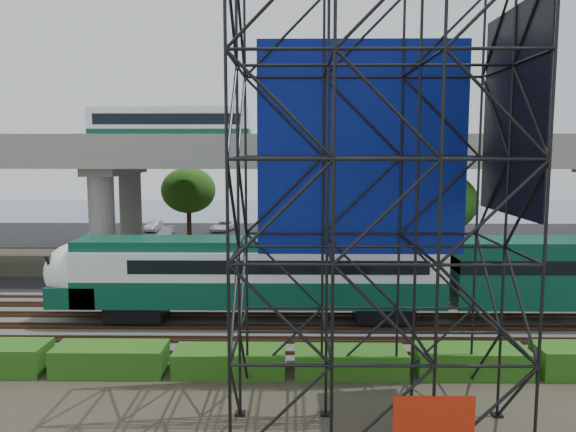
{
  "coord_description": "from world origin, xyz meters",
  "views": [
    {
      "loc": [
        3.71,
        -26.75,
        9.27
      ],
      "look_at": [
        3.29,
        6.0,
        5.38
      ],
      "focal_mm": 35.0,
      "sensor_mm": 36.0,
      "label": 1
    }
  ],
  "objects": [
    {
      "name": "ground",
      "position": [
        0.0,
        0.0,
        0.0
      ],
      "size": [
        140.0,
        140.0,
        0.0
      ],
      "primitive_type": "plane",
      "color": "#474233",
      "rests_on": "ground"
    },
    {
      "name": "overpass",
      "position": [
        -0.42,
        16.0,
        8.21
      ],
      "size": [
        80.0,
        12.0,
        12.4
      ],
      "color": "#9E9B93",
      "rests_on": "ground"
    },
    {
      "name": "parking_lot",
      "position": [
        0.0,
        34.0,
        0.04
      ],
      "size": [
        90.0,
        18.0,
        0.08
      ],
      "primitive_type": "cube",
      "color": "black",
      "rests_on": "ground"
    },
    {
      "name": "hedge_strip",
      "position": [
        1.01,
        -4.3,
        0.56
      ],
      "size": [
        34.6,
        1.8,
        1.2
      ],
      "color": "#245112",
      "rests_on": "ground"
    },
    {
      "name": "service_road",
      "position": [
        0.0,
        10.5,
        0.04
      ],
      "size": [
        90.0,
        5.0,
        0.08
      ],
      "primitive_type": "cube",
      "color": "black",
      "rests_on": "ground"
    },
    {
      "name": "rail_tracks",
      "position": [
        0.0,
        2.0,
        0.28
      ],
      "size": [
        90.0,
        9.52,
        0.16
      ],
      "color": "#472D1E",
      "rests_on": "ballast_bed"
    },
    {
      "name": "ballast_bed",
      "position": [
        0.0,
        2.0,
        0.1
      ],
      "size": [
        90.0,
        12.0,
        0.2
      ],
      "primitive_type": "cube",
      "color": "slate",
      "rests_on": "ground"
    },
    {
      "name": "parked_cars",
      "position": [
        0.4,
        33.48,
        0.68
      ],
      "size": [
        35.73,
        9.46,
        1.31
      ],
      "color": "silver",
      "rests_on": "parking_lot"
    },
    {
      "name": "commuter_train",
      "position": [
        3.98,
        2.0,
        2.88
      ],
      "size": [
        29.3,
        3.06,
        4.3
      ],
      "color": "black",
      "rests_on": "rail_tracks"
    },
    {
      "name": "harbor_water",
      "position": [
        0.0,
        56.0,
        0.01
      ],
      "size": [
        140.0,
        40.0,
        0.03
      ],
      "primitive_type": "cube",
      "color": "slate",
      "rests_on": "ground"
    },
    {
      "name": "scaffold_tower",
      "position": [
        6.3,
        -7.98,
        7.47
      ],
      "size": [
        9.36,
        6.36,
        15.0
      ],
      "color": "black",
      "rests_on": "ground"
    },
    {
      "name": "trees",
      "position": [
        -4.67,
        16.17,
        5.57
      ],
      "size": [
        40.94,
        16.94,
        7.69
      ],
      "color": "#382314",
      "rests_on": "ground"
    }
  ]
}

